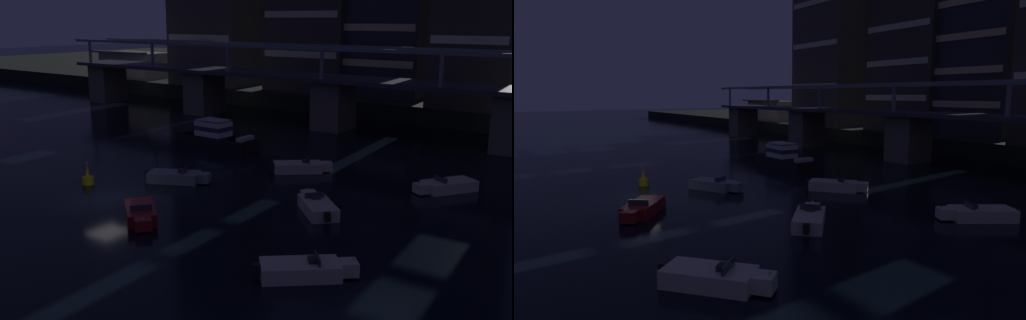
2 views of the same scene
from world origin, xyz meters
The scene contains 13 objects.
ground_plane centered at (0.00, 0.00, 0.00)m, with size 400.00×400.00×0.00m, color black.
far_riverbank centered at (0.00, 80.60, 1.10)m, with size 240.00×80.00×2.20m, color black.
river_bridge centered at (0.00, 32.59, 4.02)m, with size 84.10×6.40×9.38m.
tower_central centered at (-0.82, 49.43, 13.66)m, with size 11.48×10.01×23.22m.
waterfront_pavilion centered at (-46.20, 44.50, 4.44)m, with size 12.40×7.40×4.70m.
cabin_cruiser_near_left centered at (-4.58, 17.30, 1.05)m, with size 9.18×2.85×2.79m.
speedboat_near_center centered at (18.66, 16.17, 0.41)m, with size 3.83×4.77×1.16m.
speedboat_near_right centered at (5.12, -1.43, 0.41)m, with size 4.62×4.11×1.16m.
speedboat_mid_left centered at (0.95, 6.15, 0.41)m, with size 4.97×3.34×1.16m.
speedboat_mid_center centered at (17.93, -2.46, 0.41)m, with size 4.56×4.19×1.16m.
speedboat_mid_right centered at (13.40, 6.40, 0.41)m, with size 4.43×4.34×1.16m.
speedboat_far_left centered at (7.04, 14.45, 0.41)m, with size 4.60×4.14×1.16m.
channel_buoy centered at (-4.12, 1.63, 0.48)m, with size 0.90×0.90×1.76m.
Camera 1 is at (31.61, -24.98, 12.44)m, focal length 40.54 mm.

